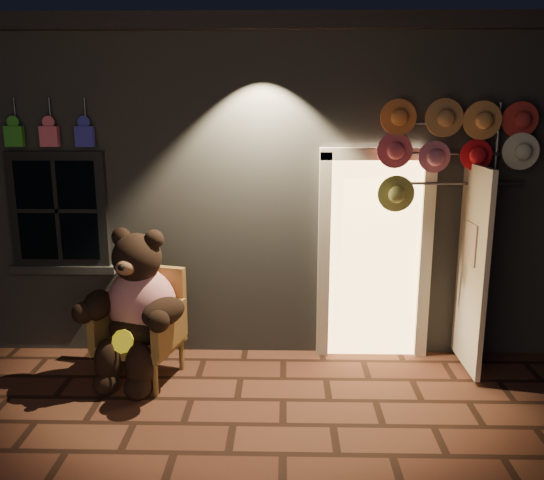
{
  "coord_description": "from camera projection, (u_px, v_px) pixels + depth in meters",
  "views": [
    {
      "loc": [
        0.42,
        -4.32,
        2.59
      ],
      "look_at": [
        0.3,
        1.0,
        1.35
      ],
      "focal_mm": 38.0,
      "sensor_mm": 36.0,
      "label": 1
    }
  ],
  "objects": [
    {
      "name": "ground",
      "position": [
        233.0,
        424.0,
        4.8
      ],
      "size": [
        60.0,
        60.0,
        0.0
      ],
      "primitive_type": "plane",
      "color": "#552F20",
      "rests_on": "ground"
    },
    {
      "name": "shop_building",
      "position": [
        256.0,
        167.0,
        8.29
      ],
      "size": [
        7.3,
        5.95,
        3.51
      ],
      "color": "slate",
      "rests_on": "ground"
    },
    {
      "name": "wicker_armchair",
      "position": [
        144.0,
        324.0,
        5.59
      ],
      "size": [
        0.86,
        0.82,
        1.06
      ],
      "rotation": [
        0.0,
        0.0,
        -0.27
      ],
      "color": "olive",
      "rests_on": "ground"
    },
    {
      "name": "teddy_bear",
      "position": [
        137.0,
        308.0,
        5.41
      ],
      "size": [
        1.05,
        0.94,
        1.49
      ],
      "rotation": [
        0.0,
        0.0,
        -0.27
      ],
      "color": "red",
      "rests_on": "ground"
    },
    {
      "name": "hat_rack",
      "position": [
        454.0,
        147.0,
        5.5
      ],
      "size": [
        1.5,
        0.22,
        2.65
      ],
      "color": "#59595E",
      "rests_on": "ground"
    }
  ]
}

